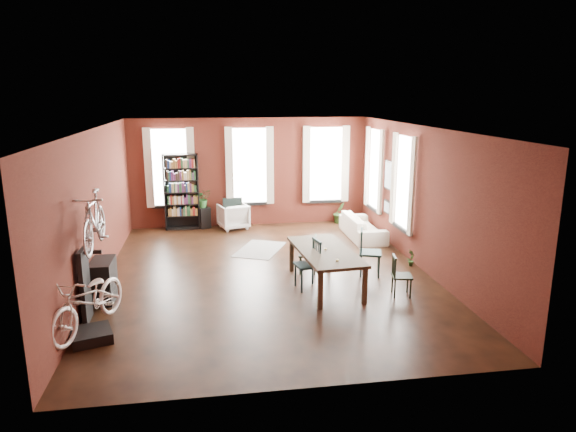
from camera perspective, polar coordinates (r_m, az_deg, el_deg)
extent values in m
plane|color=black|center=(11.38, -2.27, -6.55)|extent=(9.00, 9.00, 0.00)
cube|color=silver|center=(10.70, -2.44, 9.74)|extent=(7.00, 9.00, 0.04)
cube|color=#421610|center=(15.34, -4.29, 4.87)|extent=(7.00, 0.04, 3.20)
cube|color=#421610|center=(6.65, 2.13, -6.82)|extent=(7.00, 0.04, 3.20)
cube|color=#421610|center=(11.10, -20.60, 0.67)|extent=(0.04, 9.00, 3.20)
cube|color=#421610|center=(11.84, 14.74, 1.86)|extent=(0.04, 9.00, 3.20)
cube|color=white|center=(15.27, -12.96, 5.28)|extent=(1.00, 0.04, 2.20)
cube|color=beige|center=(15.20, -12.98, 5.25)|extent=(1.40, 0.06, 2.30)
cube|color=white|center=(15.28, -4.29, 5.59)|extent=(1.00, 0.04, 2.20)
cube|color=beige|center=(15.21, -4.27, 5.56)|extent=(1.40, 0.06, 2.30)
cube|color=white|center=(15.63, 4.19, 5.78)|extent=(1.00, 0.04, 2.20)
cube|color=beige|center=(15.56, 4.25, 5.74)|extent=(1.40, 0.06, 2.30)
cube|color=white|center=(12.70, 12.89, 3.65)|extent=(0.04, 1.00, 2.20)
cube|color=beige|center=(12.67, 12.59, 3.65)|extent=(0.06, 1.40, 2.30)
cube|color=white|center=(14.73, 9.76, 5.14)|extent=(0.04, 1.00, 2.20)
cube|color=beige|center=(14.71, 9.50, 5.14)|extent=(0.06, 1.40, 2.30)
cube|color=black|center=(13.71, 11.17, 4.45)|extent=(0.04, 0.55, 0.75)
cube|color=black|center=(13.86, 11.01, 0.98)|extent=(0.04, 0.45, 0.35)
cube|color=#453A29|center=(10.63, 4.14, -5.80)|extent=(1.25, 2.38, 0.78)
cube|color=#1A373A|center=(10.47, 2.17, -5.42)|extent=(0.54, 0.54, 1.02)
cube|color=black|center=(11.39, 2.21, -4.27)|extent=(0.47, 0.47, 0.85)
cube|color=black|center=(10.38, 12.53, -6.52)|extent=(0.44, 0.44, 0.81)
cube|color=#193737|center=(11.36, 9.13, -4.03)|extent=(0.59, 0.59, 1.02)
cube|color=black|center=(15.20, -11.73, 2.63)|extent=(1.00, 0.32, 2.20)
imported|color=silver|center=(15.14, -6.11, 0.10)|extent=(0.96, 0.93, 0.81)
imported|color=beige|center=(14.29, 8.31, -0.77)|extent=(0.61, 2.08, 0.81)
cube|color=black|center=(13.15, -3.14, -3.72)|extent=(1.53, 1.82, 0.01)
cube|color=black|center=(9.09, -21.00, -12.27)|extent=(0.76, 0.76, 0.18)
cube|color=black|center=(9.65, -21.63, -7.19)|extent=(0.16, 0.60, 1.30)
cube|color=black|center=(10.54, -19.83, -6.75)|extent=(0.40, 0.80, 0.80)
cube|color=black|center=(15.34, -9.30, -0.18)|extent=(0.41, 0.41, 0.62)
imported|color=#305622|center=(15.82, 5.68, -0.26)|extent=(0.56, 0.73, 0.29)
imported|color=#2A5823|center=(12.25, 13.48, -5.08)|extent=(0.44, 0.42, 0.14)
imported|color=silver|center=(8.74, -21.51, -5.99)|extent=(0.99, 1.18, 1.91)
imported|color=#A5A8AD|center=(9.20, -20.92, 1.50)|extent=(0.47, 1.00, 1.66)
imported|color=#265E25|center=(15.23, -9.47, 1.73)|extent=(0.58, 0.62, 0.42)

